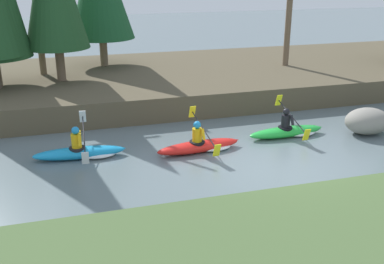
% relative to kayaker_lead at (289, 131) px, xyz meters
% --- Properties ---
extents(ground_plane, '(90.00, 90.00, 0.00)m').
position_rel_kayaker_lead_xyz_m(ground_plane, '(-1.69, -2.42, -0.20)').
color(ground_plane, slate).
extents(riverbank_far, '(44.00, 9.12, 0.95)m').
position_rel_kayaker_lead_xyz_m(riverbank_far, '(-1.69, 7.03, 0.28)').
color(riverbank_far, brown).
rests_on(riverbank_far, ground).
extents(kayaker_lead, '(2.78, 2.07, 1.20)m').
position_rel_kayaker_lead_xyz_m(kayaker_lead, '(0.00, 0.00, 0.00)').
color(kayaker_lead, green).
rests_on(kayaker_lead, ground).
extents(kayaker_middle, '(2.79, 2.07, 1.20)m').
position_rel_kayaker_lead_xyz_m(kayaker_middle, '(-3.23, -0.43, 0.00)').
color(kayaker_middle, red).
rests_on(kayaker_middle, ground).
extents(kayaker_trailing, '(2.78, 2.07, 1.20)m').
position_rel_kayaker_lead_xyz_m(kayaker_trailing, '(-6.82, 0.06, 0.00)').
color(kayaker_trailing, '#1993D6').
rests_on(kayaker_trailing, ground).
extents(boulder_midstream, '(1.59, 1.24, 0.90)m').
position_rel_kayaker_lead_xyz_m(boulder_midstream, '(2.69, -0.48, 0.25)').
color(boulder_midstream, gray).
rests_on(boulder_midstream, ground).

